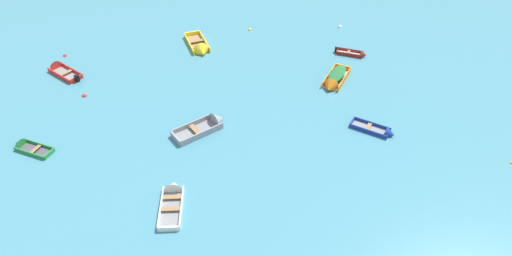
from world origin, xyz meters
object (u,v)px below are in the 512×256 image
Objects in this scene: rowboat_white_outer_left at (173,195)px; rowboat_yellow_center at (200,49)px; mooring_buoy_far_field at (512,163)px; rowboat_red_near_camera at (59,69)px; rowboat_grey_outer_right at (210,124)px; rowboat_maroon_midfield_left at (356,54)px; rowboat_green_far_right at (25,146)px; mooring_buoy_between_boats_right at (65,56)px; rowboat_deep_blue_distant_center at (382,132)px; mooring_buoy_outer_edge at (340,27)px; mooring_buoy_central at (85,96)px; rowboat_orange_back_row_center at (334,80)px; mooring_buoy_near_foreground at (250,30)px.

rowboat_yellow_center is at bearing 79.16° from rowboat_white_outer_left.
mooring_buoy_far_field is at bearing -3.75° from rowboat_white_outer_left.
rowboat_grey_outer_right is at bearing -40.08° from rowboat_red_near_camera.
rowboat_green_far_right reaches higher than rowboat_maroon_midfield_left.
rowboat_maroon_midfield_left is 28.04m from mooring_buoy_between_boats_right.
rowboat_red_near_camera is 13.06m from rowboat_yellow_center.
mooring_buoy_outer_edge is at bearing 80.49° from rowboat_deep_blue_distant_center.
rowboat_grey_outer_right is 11.83m from rowboat_yellow_center.
rowboat_maroon_midfield_left is (27.64, -2.63, -0.03)m from rowboat_red_near_camera.
rowboat_red_near_camera reaches higher than mooring_buoy_between_boats_right.
rowboat_red_near_camera is 1.17× the size of rowboat_deep_blue_distant_center.
rowboat_yellow_center is at bearing -172.11° from mooring_buoy_outer_edge.
rowboat_yellow_center is 1.21× the size of rowboat_white_outer_left.
rowboat_green_far_right is at bearing 179.08° from rowboat_grey_outer_right.
mooring_buoy_outer_edge is (2.89, 17.24, -0.15)m from rowboat_deep_blue_distant_center.
mooring_buoy_central is at bearing -59.38° from rowboat_red_near_camera.
mooring_buoy_central is (-24.97, -1.88, -0.16)m from rowboat_maroon_midfield_left.
rowboat_orange_back_row_center is 10.98m from mooring_buoy_outer_edge.
mooring_buoy_near_foreground reaches higher than mooring_buoy_far_field.
mooring_buoy_near_foreground is at bearing 5.58° from mooring_buoy_between_boats_right.
rowboat_white_outer_left is at bearing -100.84° from rowboat_yellow_center.
rowboat_grey_outer_right is 11.64m from mooring_buoy_central.
mooring_buoy_central reaches higher than mooring_buoy_near_foreground.
rowboat_red_near_camera is 24.91m from rowboat_orange_back_row_center.
rowboat_maroon_midfield_left is 11.52m from rowboat_deep_blue_distant_center.
mooring_buoy_central is at bearing 173.85° from rowboat_orange_back_row_center.
mooring_buoy_near_foreground is at bearing 37.58° from rowboat_green_far_right.
rowboat_red_near_camera is at bearing 150.34° from mooring_buoy_far_field.
rowboat_orange_back_row_center is (14.49, 10.39, 0.21)m from rowboat_white_outer_left.
rowboat_deep_blue_distant_center is 11.18× the size of mooring_buoy_far_field.
mooring_buoy_central is (-9.92, 6.08, -0.23)m from rowboat_grey_outer_right.
rowboat_yellow_center is 1.16× the size of rowboat_orange_back_row_center.
mooring_buoy_between_boats_right is 1.05× the size of mooring_buoy_near_foreground.
rowboat_green_far_right is 0.82× the size of rowboat_white_outer_left.
rowboat_grey_outer_right reaches higher than mooring_buoy_outer_edge.
rowboat_grey_outer_right is at bearing -92.03° from rowboat_yellow_center.
mooring_buoy_outer_edge is (29.02, 13.71, -0.14)m from rowboat_green_far_right.
rowboat_yellow_center is at bearing 87.97° from rowboat_grey_outer_right.
mooring_buoy_central is at bearing 118.20° from rowboat_white_outer_left.
mooring_buoy_near_foreground is at bearing 67.37° from rowboat_white_outer_left.
mooring_buoy_far_field is (20.31, -8.14, -0.23)m from rowboat_grey_outer_right.
mooring_buoy_between_boats_right is (-12.88, 1.52, -0.22)m from rowboat_yellow_center.
rowboat_orange_back_row_center is at bearing 126.82° from mooring_buoy_far_field.
mooring_buoy_near_foreground is (9.07, 21.76, -0.18)m from rowboat_white_outer_left.
mooring_buoy_central is (-21.30, 2.29, -0.38)m from rowboat_orange_back_row_center.
rowboat_white_outer_left is at bearing -115.23° from rowboat_grey_outer_right.
rowboat_red_near_camera is at bearing 164.16° from rowboat_orange_back_row_center.
rowboat_grey_outer_right is at bearing 165.35° from rowboat_deep_blue_distant_center.
mooring_buoy_outer_edge is at bearing 85.02° from rowboat_maroon_midfield_left.
rowboat_green_far_right is at bearing -94.27° from mooring_buoy_between_boats_right.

